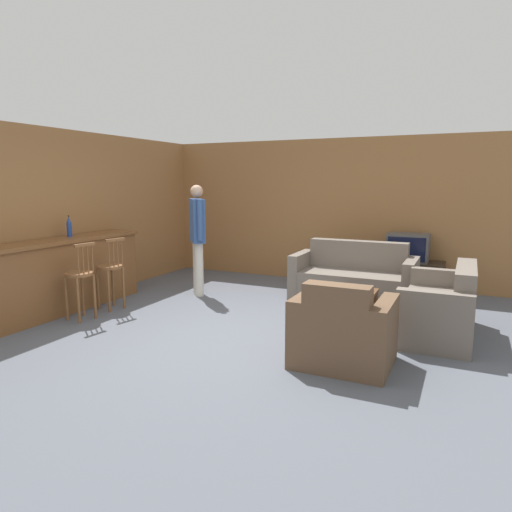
{
  "coord_description": "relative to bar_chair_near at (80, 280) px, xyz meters",
  "views": [
    {
      "loc": [
        2.41,
        -4.64,
        1.83
      ],
      "look_at": [
        -0.14,
        0.81,
        0.85
      ],
      "focal_mm": 32.0,
      "sensor_mm": 36.0,
      "label": 1
    }
  ],
  "objects": [
    {
      "name": "loveseat_right",
      "position": [
        4.4,
        1.36,
        -0.22
      ],
      "size": [
        0.79,
        1.53,
        0.87
      ],
      "color": "#70665B",
      "rests_on": "ground_plane"
    },
    {
      "name": "tv",
      "position": [
        3.75,
        3.4,
        0.22
      ],
      "size": [
        0.65,
        0.46,
        0.46
      ],
      "color": "#4C4C4C",
      "rests_on": "tv_unit"
    },
    {
      "name": "book_on_table",
      "position": [
        3.22,
        1.06,
        -0.14
      ],
      "size": [
        0.22,
        0.18,
        0.03
      ],
      "color": "maroon",
      "rests_on": "coffee_table"
    },
    {
      "name": "ground_plane",
      "position": [
        2.22,
        0.26,
        -0.54
      ],
      "size": [
        24.0,
        24.0,
        0.0
      ],
      "primitive_type": "plane",
      "color": "#565B66"
    },
    {
      "name": "wall_left",
      "position": [
        -0.89,
        1.53,
        0.76
      ],
      "size": [
        0.08,
        8.53,
        2.6
      ],
      "color": "#9E6B3D",
      "rests_on": "ground_plane"
    },
    {
      "name": "bottle",
      "position": [
        -0.62,
        0.45,
        0.64
      ],
      "size": [
        0.07,
        0.07,
        0.31
      ],
      "color": "#234293",
      "rests_on": "bar_counter"
    },
    {
      "name": "bar_counter",
      "position": [
        -0.55,
        0.26,
        -0.02
      ],
      "size": [
        0.55,
        2.54,
        1.04
      ],
      "color": "brown",
      "rests_on": "ground_plane"
    },
    {
      "name": "coffee_table",
      "position": [
        3.28,
        1.3,
        -0.2
      ],
      "size": [
        0.6,
        1.05,
        0.39
      ],
      "color": "brown",
      "rests_on": "ground_plane"
    },
    {
      "name": "wall_back",
      "position": [
        2.22,
        3.79,
        0.76
      ],
      "size": [
        9.4,
        0.08,
        2.6
      ],
      "color": "#9E6B3D",
      "rests_on": "ground_plane"
    },
    {
      "name": "person_by_window",
      "position": [
        0.69,
        1.83,
        0.47
      ],
      "size": [
        0.44,
        0.47,
        1.78
      ],
      "color": "silver",
      "rests_on": "ground_plane"
    },
    {
      "name": "bar_chair_near",
      "position": [
        0.0,
        0.0,
        0.0
      ],
      "size": [
        0.41,
        0.41,
        1.04
      ],
      "color": "brown",
      "rests_on": "ground_plane"
    },
    {
      "name": "armchair_near",
      "position": [
        3.56,
        -0.03,
        -0.21
      ],
      "size": [
        0.95,
        0.81,
        0.88
      ],
      "color": "brown",
      "rests_on": "ground_plane"
    },
    {
      "name": "couch_far",
      "position": [
        3.06,
        2.56,
        -0.22
      ],
      "size": [
        1.86,
        0.85,
        0.91
      ],
      "color": "#70665B",
      "rests_on": "ground_plane"
    },
    {
      "name": "tv_unit",
      "position": [
        3.75,
        3.4,
        -0.28
      ],
      "size": [
        1.16,
        0.55,
        0.54
      ],
      "color": "#2D2319",
      "rests_on": "ground_plane"
    },
    {
      "name": "bar_chair_mid",
      "position": [
        -0.0,
        0.57,
        0.0
      ],
      "size": [
        0.43,
        0.43,
        1.04
      ],
      "color": "brown",
      "rests_on": "ground_plane"
    }
  ]
}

